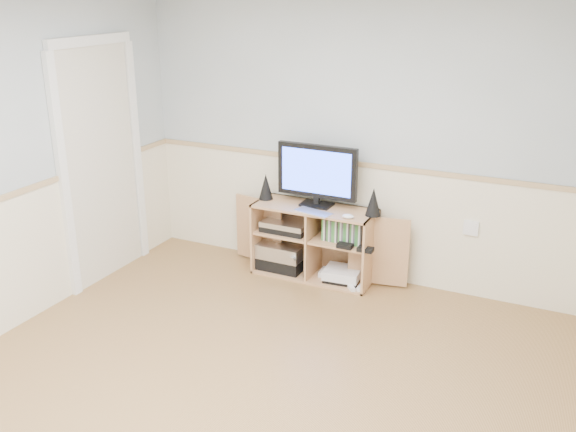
# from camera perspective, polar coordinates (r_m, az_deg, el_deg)

# --- Properties ---
(room) EXTENTS (4.04, 4.54, 2.54)m
(room) POSITION_cam_1_polar(r_m,az_deg,el_deg) (3.66, -5.88, -0.16)
(room) COLOR #A7804A
(room) RESTS_ON ground
(media_cabinet) EXTENTS (1.66, 0.40, 0.65)m
(media_cabinet) POSITION_cam_1_polar(r_m,az_deg,el_deg) (5.70, 2.51, -2.09)
(media_cabinet) COLOR tan
(media_cabinet) RESTS_ON floor
(monitor) EXTENTS (0.72, 0.18, 0.54)m
(monitor) POSITION_cam_1_polar(r_m,az_deg,el_deg) (5.49, 2.60, 3.83)
(monitor) COLOR black
(monitor) RESTS_ON media_cabinet
(speaker_left) EXTENTS (0.13, 0.13, 0.23)m
(speaker_left) POSITION_cam_1_polar(r_m,az_deg,el_deg) (5.72, -1.99, 2.63)
(speaker_left) COLOR black
(speaker_left) RESTS_ON media_cabinet
(speaker_right) EXTENTS (0.13, 0.13, 0.24)m
(speaker_right) POSITION_cam_1_polar(r_m,az_deg,el_deg) (5.35, 7.60, 1.27)
(speaker_right) COLOR black
(speaker_right) RESTS_ON media_cabinet
(keyboard) EXTENTS (0.35, 0.20, 0.01)m
(keyboard) POSITION_cam_1_polar(r_m,az_deg,el_deg) (5.40, 2.27, 0.33)
(keyboard) COLOR silver
(keyboard) RESTS_ON media_cabinet
(mouse) EXTENTS (0.10, 0.07, 0.04)m
(mouse) POSITION_cam_1_polar(r_m,az_deg,el_deg) (5.29, 5.36, -0.03)
(mouse) COLOR white
(mouse) RESTS_ON media_cabinet
(av_components) EXTENTS (0.51, 0.31, 0.47)m
(av_components) POSITION_cam_1_polar(r_m,az_deg,el_deg) (5.81, -0.33, -2.84)
(av_components) COLOR black
(av_components) RESTS_ON media_cabinet
(game_consoles) EXTENTS (0.45, 0.30, 0.11)m
(game_consoles) POSITION_cam_1_polar(r_m,az_deg,el_deg) (5.65, 4.80, -5.21)
(game_consoles) COLOR white
(game_consoles) RESTS_ON media_cabinet
(game_cases) EXTENTS (0.36, 0.13, 0.19)m
(game_cases) POSITION_cam_1_polar(r_m,az_deg,el_deg) (5.48, 5.01, -1.33)
(game_cases) COLOR #3F8C3F
(game_cases) RESTS_ON media_cabinet
(wall_outlet) EXTENTS (0.12, 0.03, 0.12)m
(wall_outlet) POSITION_cam_1_polar(r_m,az_deg,el_deg) (5.42, 15.96, -1.02)
(wall_outlet) COLOR white
(wall_outlet) RESTS_ON wall_back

